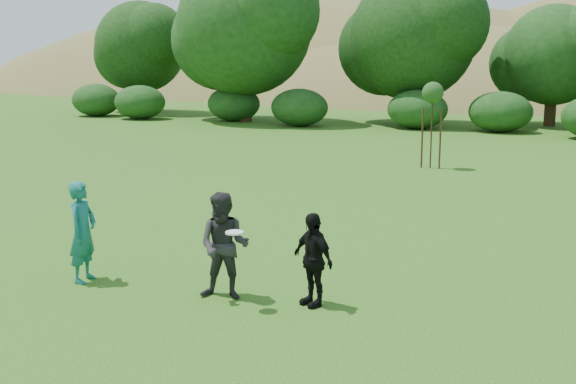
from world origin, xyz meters
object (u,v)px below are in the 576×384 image
Objects in this scene: player_black at (313,259)px; sapling at (433,95)px; player_grey at (224,246)px; player_teal at (83,232)px.

sapling reaches higher than player_black.
player_black is 0.50× the size of sapling.
player_black is at bearing -84.71° from sapling.
player_grey reaches higher than player_black.
player_grey is at bearing -95.35° from player_teal.
player_teal is at bearing -144.41° from player_black.
sapling is at bearing 78.58° from player_grey.
player_grey is 14.37m from sapling.
player_teal is 1.01× the size of player_grey.
player_teal is at bearing 172.38° from player_grey.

